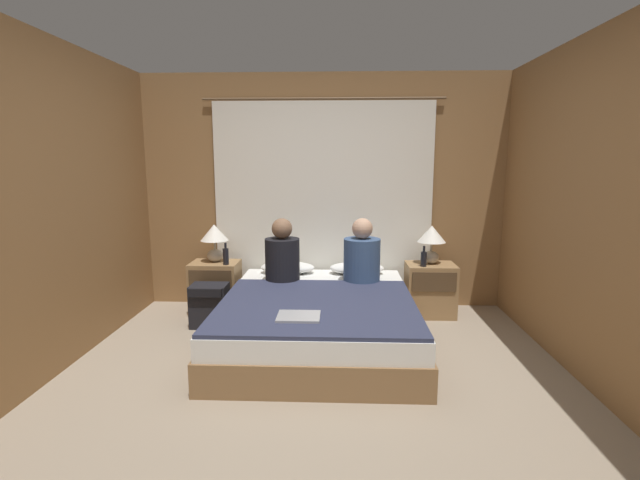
{
  "coord_description": "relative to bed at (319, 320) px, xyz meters",
  "views": [
    {
      "loc": [
        0.17,
        -2.97,
        1.6
      ],
      "look_at": [
        0.0,
        1.23,
        0.87
      ],
      "focal_mm": 26.0,
      "sensor_mm": 36.0,
      "label": 1
    }
  ],
  "objects": [
    {
      "name": "ground_plane",
      "position": [
        0.0,
        -0.92,
        -0.21
      ],
      "size": [
        16.0,
        16.0,
        0.0
      ],
      "primitive_type": "plane",
      "color": "gray"
    },
    {
      "name": "wall_back",
      "position": [
        0.0,
        1.15,
        1.04
      ],
      "size": [
        3.99,
        0.06,
        2.5
      ],
      "color": "olive",
      "rests_on": "ground_plane"
    },
    {
      "name": "wall_left",
      "position": [
        -1.96,
        -0.92,
        1.04
      ],
      "size": [
        0.06,
        4.2,
        2.5
      ],
      "color": "olive",
      "rests_on": "ground_plane"
    },
    {
      "name": "wall_right",
      "position": [
        1.96,
        -0.92,
        1.04
      ],
      "size": [
        0.06,
        4.2,
        2.5
      ],
      "color": "olive",
      "rests_on": "ground_plane"
    },
    {
      "name": "curtain_panel",
      "position": [
        0.0,
        1.09,
        0.91
      ],
      "size": [
        2.53,
        0.03,
        2.24
      ],
      "color": "white",
      "rests_on": "ground_plane"
    },
    {
      "name": "bed",
      "position": [
        0.0,
        0.0,
        0.0
      ],
      "size": [
        1.66,
        2.08,
        0.42
      ],
      "color": "olive",
      "rests_on": "ground_plane"
    },
    {
      "name": "nightstand_left",
      "position": [
        -1.12,
        0.78,
        0.07
      ],
      "size": [
        0.49,
        0.38,
        0.54
      ],
      "color": "#937047",
      "rests_on": "ground_plane"
    },
    {
      "name": "nightstand_right",
      "position": [
        1.12,
        0.78,
        0.07
      ],
      "size": [
        0.49,
        0.38,
        0.54
      ],
      "color": "#937047",
      "rests_on": "ground_plane"
    },
    {
      "name": "lamp_left",
      "position": [
        -1.12,
        0.82,
        0.59
      ],
      "size": [
        0.29,
        0.29,
        0.39
      ],
      "color": "#B2A899",
      "rests_on": "nightstand_left"
    },
    {
      "name": "lamp_right",
      "position": [
        1.12,
        0.82,
        0.59
      ],
      "size": [
        0.29,
        0.29,
        0.39
      ],
      "color": "#B2A899",
      "rests_on": "nightstand_right"
    },
    {
      "name": "pillow_left",
      "position": [
        -0.36,
        0.84,
        0.27
      ],
      "size": [
        0.57,
        0.31,
        0.12
      ],
      "color": "white",
      "rests_on": "bed"
    },
    {
      "name": "pillow_right",
      "position": [
        0.36,
        0.84,
        0.27
      ],
      "size": [
        0.57,
        0.31,
        0.12
      ],
      "color": "white",
      "rests_on": "bed"
    },
    {
      "name": "blanket_on_bed",
      "position": [
        0.0,
        -0.27,
        0.23
      ],
      "size": [
        1.6,
        1.47,
        0.03
      ],
      "color": "#2D334C",
      "rests_on": "bed"
    },
    {
      "name": "person_left_in_bed",
      "position": [
        -0.37,
        0.49,
        0.47
      ],
      "size": [
        0.34,
        0.34,
        0.63
      ],
      "color": "black",
      "rests_on": "bed"
    },
    {
      "name": "person_right_in_bed",
      "position": [
        0.4,
        0.49,
        0.47
      ],
      "size": [
        0.35,
        0.35,
        0.63
      ],
      "color": "#38517A",
      "rests_on": "bed"
    },
    {
      "name": "beer_bottle_on_left_stand",
      "position": [
        -0.98,
        0.68,
        0.43
      ],
      "size": [
        0.06,
        0.06,
        0.23
      ],
      "color": "black",
      "rests_on": "nightstand_left"
    },
    {
      "name": "beer_bottle_on_right_stand",
      "position": [
        1.03,
        0.68,
        0.42
      ],
      "size": [
        0.06,
        0.06,
        0.21
      ],
      "color": "black",
      "rests_on": "nightstand_right"
    },
    {
      "name": "laptop_on_bed",
      "position": [
        -0.12,
        -0.63,
        0.25
      ],
      "size": [
        0.32,
        0.25,
        0.02
      ],
      "color": "#9EA0A5",
      "rests_on": "blanket_on_bed"
    },
    {
      "name": "backpack_on_floor",
      "position": [
        -1.07,
        0.37,
        0.03
      ],
      "size": [
        0.35,
        0.28,
        0.41
      ],
      "color": "black",
      "rests_on": "ground_plane"
    }
  ]
}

